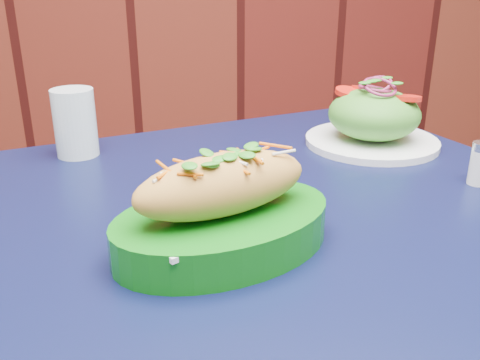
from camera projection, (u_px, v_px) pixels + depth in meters
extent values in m
cube|color=black|center=(294.00, 210.00, 0.73)|extent=(0.97, 0.97, 0.03)
cylinder|color=black|center=(47.00, 355.00, 1.01)|extent=(0.04, 0.04, 0.72)
cylinder|color=black|center=(335.00, 274.00, 1.28)|extent=(0.04, 0.04, 0.72)
cube|color=white|center=(223.00, 215.00, 0.59)|extent=(0.22, 0.18, 0.01)
ellipsoid|color=gold|center=(223.00, 184.00, 0.58)|extent=(0.22, 0.14, 0.07)
cylinder|color=white|center=(371.00, 141.00, 0.95)|extent=(0.23, 0.23, 0.01)
ellipsoid|color=#4C992D|center=(374.00, 114.00, 0.93)|extent=(0.16, 0.16, 0.09)
cylinder|color=red|center=(408.00, 95.00, 0.90)|extent=(0.05, 0.05, 0.01)
cylinder|color=red|center=(349.00, 89.00, 0.94)|extent=(0.05, 0.05, 0.01)
cylinder|color=red|center=(364.00, 87.00, 0.96)|extent=(0.05, 0.05, 0.01)
torus|color=#911F51|center=(377.00, 86.00, 0.91)|extent=(0.06, 0.06, 0.01)
torus|color=#911F51|center=(377.00, 84.00, 0.91)|extent=(0.06, 0.06, 0.01)
torus|color=#911F51|center=(377.00, 82.00, 0.91)|extent=(0.06, 0.06, 0.01)
cylinder|color=silver|center=(75.00, 123.00, 0.88)|extent=(0.07, 0.07, 0.11)
cylinder|color=white|center=(479.00, 167.00, 0.77)|extent=(0.03, 0.03, 0.05)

